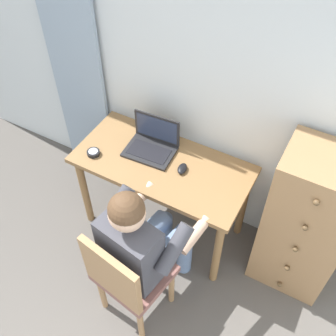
# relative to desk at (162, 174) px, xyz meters

# --- Properties ---
(wall_back) EXTENTS (4.80, 0.05, 2.50)m
(wall_back) POSITION_rel_desk_xyz_m (0.27, 0.36, 0.63)
(wall_back) COLOR silver
(wall_back) RESTS_ON ground_plane
(curtain_panel) EXTENTS (0.47, 0.03, 2.24)m
(curtain_panel) POSITION_rel_desk_xyz_m (-0.90, 0.29, 0.49)
(curtain_panel) COLOR #8EA3B7
(curtain_panel) RESTS_ON ground_plane
(desk) EXTENTS (1.22, 0.58, 0.74)m
(desk) POSITION_rel_desk_xyz_m (0.00, 0.00, 0.00)
(desk) COLOR olive
(desk) RESTS_ON ground_plane
(dresser) EXTENTS (0.51, 0.44, 1.18)m
(dresser) POSITION_rel_desk_xyz_m (1.00, 0.10, -0.03)
(dresser) COLOR #9E754C
(dresser) RESTS_ON ground_plane
(chair) EXTENTS (0.48, 0.46, 0.88)m
(chair) POSITION_rel_desk_xyz_m (0.16, -0.73, -0.13)
(chair) COLOR brown
(chair) RESTS_ON ground_plane
(person_seated) EXTENTS (0.59, 0.63, 1.20)m
(person_seated) POSITION_rel_desk_xyz_m (0.19, -0.55, 0.05)
(person_seated) COLOR #6B84AD
(person_seated) RESTS_ON ground_plane
(laptop) EXTENTS (0.36, 0.27, 0.24)m
(laptop) POSITION_rel_desk_xyz_m (-0.13, 0.09, 0.16)
(laptop) COLOR #232326
(laptop) RESTS_ON desk
(computer_mouse) EXTENTS (0.08, 0.11, 0.03)m
(computer_mouse) POSITION_rel_desk_xyz_m (0.15, 0.01, 0.13)
(computer_mouse) COLOR black
(computer_mouse) RESTS_ON desk
(desk_clock) EXTENTS (0.09, 0.09, 0.03)m
(desk_clock) POSITION_rel_desk_xyz_m (-0.46, -0.16, 0.13)
(desk_clock) COLOR black
(desk_clock) RESTS_ON desk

